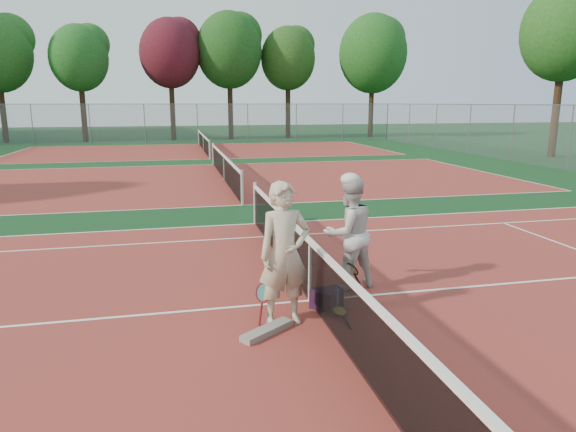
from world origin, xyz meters
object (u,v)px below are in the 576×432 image
at_px(net_main, 310,271).
at_px(sports_bag_navy, 330,297).
at_px(racket_black_held, 352,277).
at_px(sports_bag_purple, 323,299).
at_px(player_b, 349,233).
at_px(water_bottle, 336,299).
at_px(player_a, 285,254).
at_px(racket_red, 263,303).
at_px(racket_spare, 340,313).

height_order(net_main, sports_bag_navy, net_main).
bearing_deg(racket_black_held, sports_bag_purple, 10.16).
bearing_deg(sports_bag_navy, player_b, 52.94).
bearing_deg(sports_bag_purple, water_bottle, -8.72).
relative_size(player_a, sports_bag_purple, 5.73).
height_order(racket_red, sports_bag_navy, racket_red).
bearing_deg(racket_spare, racket_red, 86.85).
xyz_separation_m(racket_spare, water_bottle, (0.04, 0.32, 0.09)).
height_order(net_main, racket_spare, net_main).
relative_size(racket_black_held, racket_spare, 0.85).
relative_size(net_main, racket_red, 18.78).
distance_m(player_b, water_bottle, 1.26).
height_order(player_a, racket_spare, player_a).
bearing_deg(sports_bag_navy, racket_red, -160.21).
distance_m(player_a, racket_spare, 1.29).
height_order(net_main, player_a, player_a).
bearing_deg(player_b, water_bottle, 46.61).
relative_size(player_b, racket_red, 3.28).
bearing_deg(sports_bag_purple, sports_bag_navy, 35.20).
distance_m(player_b, sports_bag_navy, 1.21).
relative_size(net_main, water_bottle, 36.60).
relative_size(player_a, sports_bag_navy, 5.86).
bearing_deg(player_b, player_a, 27.08).
height_order(sports_bag_navy, water_bottle, water_bottle).
bearing_deg(player_b, racket_red, 20.02).
distance_m(net_main, water_bottle, 0.61).
bearing_deg(player_a, player_b, 33.29).
bearing_deg(sports_bag_purple, player_b, 50.00).
bearing_deg(player_b, net_main, 16.60).
bearing_deg(sports_bag_purple, racket_red, -162.83).
xyz_separation_m(net_main, racket_black_held, (0.79, 0.25, -0.26)).
distance_m(player_a, sports_bag_purple, 1.18).
bearing_deg(player_b, sports_bag_navy, 39.20).
bearing_deg(sports_bag_navy, racket_spare, -88.49).
xyz_separation_m(net_main, water_bottle, (0.32, -0.37, -0.36)).
height_order(sports_bag_purple, water_bottle, water_bottle).
bearing_deg(racket_black_held, player_a, 4.09).
height_order(net_main, player_b, player_b).
height_order(net_main, water_bottle, net_main).
relative_size(racket_spare, sports_bag_navy, 1.70).
distance_m(player_b, racket_red, 2.11).
bearing_deg(racket_spare, sports_bag_purple, 23.32).
relative_size(sports_bag_navy, water_bottle, 1.17).
bearing_deg(racket_spare, water_bottle, -8.66).
xyz_separation_m(racket_black_held, sports_bag_purple, (-0.67, -0.59, -0.11)).
height_order(player_b, racket_spare, player_b).
xyz_separation_m(player_a, player_b, (1.37, 1.18, -0.07)).
bearing_deg(racket_red, sports_bag_navy, -32.09).
distance_m(player_a, racket_red, 0.80).
bearing_deg(racket_black_held, player_b, -122.97).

